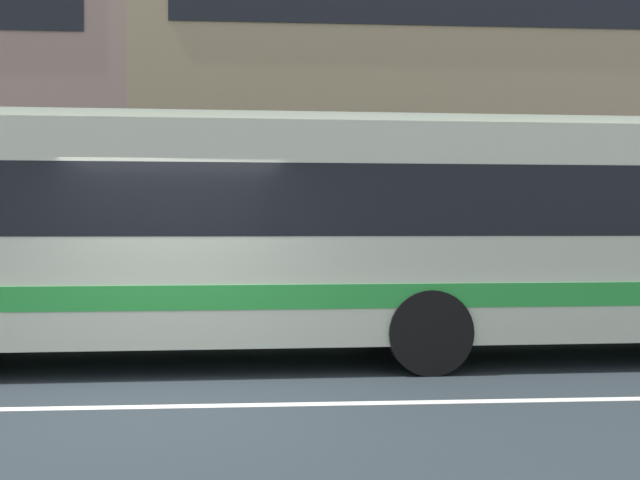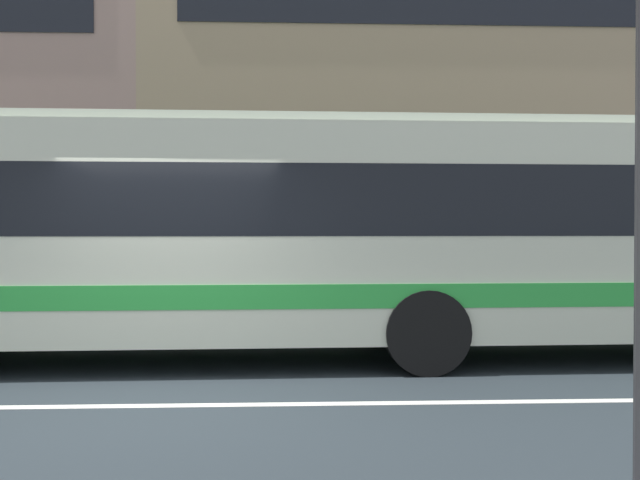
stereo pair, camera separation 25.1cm
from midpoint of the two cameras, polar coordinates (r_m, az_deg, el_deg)
ground_plane at (r=7.85m, az=-12.57°, el=-11.79°), size 160.00×160.00×0.00m
lane_centre_line at (r=7.85m, az=-12.57°, el=-11.76°), size 60.00×0.16×0.01m
hedge_row_far at (r=14.63m, az=-19.89°, el=-3.66°), size 22.69×1.10×1.13m
apartment_block_right at (r=26.97m, az=15.99°, el=12.11°), size 24.97×11.61×13.93m
transit_bus at (r=10.18m, az=1.59°, el=0.78°), size 12.25×2.84×3.07m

